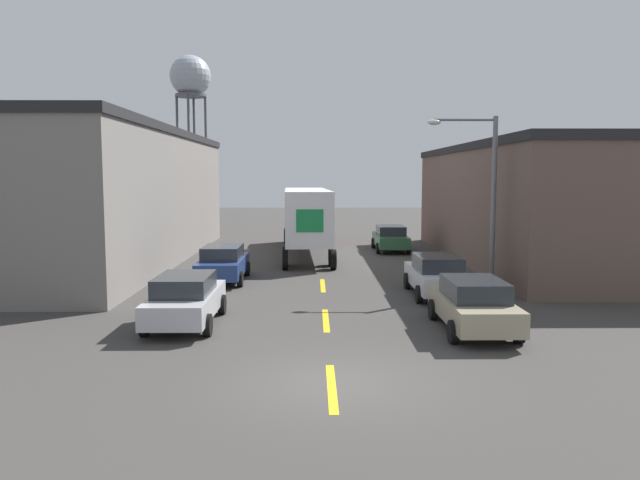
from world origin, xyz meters
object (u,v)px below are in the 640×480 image
(parked_car_right_near, at_px, (473,304))
(parked_car_left_far, at_px, (223,263))
(water_tower, at_px, (191,80))
(street_lamp, at_px, (484,188))
(semi_truck, at_px, (306,215))
(parked_car_right_mid, at_px, (437,275))
(parked_car_right_far, at_px, (390,238))
(parked_car_left_near, at_px, (186,299))

(parked_car_right_near, bearing_deg, parked_car_left_far, 134.30)
(water_tower, distance_m, street_lamp, 50.96)
(semi_truck, distance_m, parked_car_right_mid, 14.39)
(parked_car_left_far, distance_m, street_lamp, 11.80)
(semi_truck, relative_size, parked_car_right_far, 3.08)
(parked_car_right_near, xyz_separation_m, parked_car_left_near, (-8.94, 0.88, 0.00))
(parked_car_right_far, relative_size, water_tower, 0.27)
(parked_car_left_far, xyz_separation_m, parked_car_left_near, (0.00, -8.27, 0.00))
(parked_car_right_far, relative_size, street_lamp, 0.67)
(semi_truck, distance_m, water_tower, 37.92)
(parked_car_left_far, bearing_deg, parked_car_left_near, -90.00)
(parked_car_right_far, xyz_separation_m, parked_car_left_near, (-8.94, -19.54, 0.00))
(water_tower, bearing_deg, semi_truck, -68.36)
(water_tower, bearing_deg, parked_car_right_mid, -68.29)
(water_tower, bearing_deg, street_lamp, -65.54)
(parked_car_right_near, xyz_separation_m, street_lamp, (2.12, 6.78, 3.38))
(parked_car_right_mid, relative_size, parked_car_right_far, 1.00)
(semi_truck, bearing_deg, parked_car_left_near, -103.60)
(semi_truck, distance_m, parked_car_left_near, 18.45)
(parked_car_right_mid, height_order, parked_car_left_near, same)
(parked_car_right_mid, distance_m, parked_car_right_near, 5.64)
(parked_car_right_far, distance_m, parked_car_left_far, 14.38)
(semi_truck, xyz_separation_m, parked_car_left_far, (-3.60, -9.76, -1.53))
(parked_car_right_far, relative_size, parked_car_right_near, 1.00)
(parked_car_right_near, bearing_deg, parked_car_left_near, 174.35)
(parked_car_left_far, height_order, parked_car_left_near, same)
(water_tower, bearing_deg, parked_car_left_far, -77.45)
(parked_car_left_near, bearing_deg, parked_car_right_mid, 28.04)
(parked_car_right_near, distance_m, street_lamp, 7.87)
(parked_car_left_far, bearing_deg, parked_car_right_near, -45.70)
(parked_car_right_far, distance_m, parked_car_left_near, 21.49)
(parked_car_right_far, distance_m, parked_car_right_near, 20.42)
(street_lamp, bearing_deg, parked_car_left_near, -151.93)
(parked_car_right_mid, relative_size, parked_car_left_far, 1.00)
(semi_truck, height_order, street_lamp, street_lamp)
(parked_car_left_far, bearing_deg, street_lamp, -12.14)
(parked_car_right_far, xyz_separation_m, parked_car_left_far, (-8.94, -11.27, 0.00))
(parked_car_right_near, distance_m, water_tower, 57.10)
(parked_car_right_mid, relative_size, street_lamp, 0.67)
(parked_car_right_far, distance_m, street_lamp, 14.22)
(parked_car_left_far, distance_m, parked_car_right_near, 12.79)
(street_lamp, bearing_deg, parked_car_left_far, 167.86)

